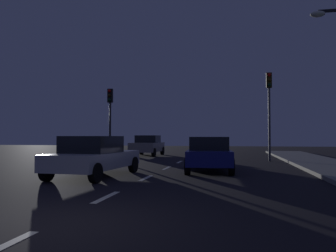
{
  "coord_description": "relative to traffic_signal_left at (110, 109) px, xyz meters",
  "views": [
    {
      "loc": [
        3.0,
        -5.12,
        1.47
      ],
      "look_at": [
        -0.73,
        14.28,
        2.09
      ],
      "focal_mm": 35.91,
      "sensor_mm": 36.0,
      "label": 1
    }
  ],
  "objects": [
    {
      "name": "lane_stripe_fifth",
      "position": [
        4.82,
        -1.55,
        -3.22
      ],
      "size": [
        0.16,
        1.6,
        0.01
      ],
      "primitive_type": "cube",
      "color": "silver",
      "rests_on": "ground_plane"
    },
    {
      "name": "car_adjacent_lane",
      "position": [
        2.82,
        -9.05,
        -2.47
      ],
      "size": [
        2.23,
        4.57,
        1.48
      ],
      "color": "silver",
      "rests_on": "ground_plane"
    },
    {
      "name": "car_stopped_ahead",
      "position": [
        6.84,
        -6.39,
        -2.49
      ],
      "size": [
        2.15,
        4.19,
        1.45
      ],
      "color": "navy",
      "rests_on": "ground_plane"
    },
    {
      "name": "lane_stripe_second",
      "position": [
        4.82,
        -12.95,
        -3.22
      ],
      "size": [
        0.16,
        1.6,
        0.01
      ],
      "primitive_type": "cube",
      "color": "silver",
      "rests_on": "ground_plane"
    },
    {
      "name": "lane_stripe_third",
      "position": [
        4.82,
        -9.15,
        -3.22
      ],
      "size": [
        0.16,
        1.6,
        0.01
      ],
      "primitive_type": "cube",
      "color": "silver",
      "rests_on": "ground_plane"
    },
    {
      "name": "traffic_signal_left",
      "position": [
        0.0,
        0.0,
        0.0
      ],
      "size": [
        0.32,
        0.38,
        4.58
      ],
      "color": "#2D2D30",
      "rests_on": "ground_plane"
    },
    {
      "name": "ground_plane",
      "position": [
        4.82,
        -8.55,
        -3.23
      ],
      "size": [
        80.0,
        80.0,
        0.0
      ],
      "primitive_type": "plane",
      "color": "black"
    },
    {
      "name": "traffic_signal_right",
      "position": [
        9.98,
        0.0,
        0.45
      ],
      "size": [
        0.32,
        0.38,
        5.27
      ],
      "color": "#4C4C51",
      "rests_on": "ground_plane"
    },
    {
      "name": "car_oncoming_far",
      "position": [
        1.37,
        4.46,
        -2.44
      ],
      "size": [
        2.0,
        3.97,
        1.56
      ],
      "color": "gray",
      "rests_on": "ground_plane"
    },
    {
      "name": "lane_stripe_fourth",
      "position": [
        4.82,
        -5.35,
        -3.22
      ],
      "size": [
        0.16,
        1.6,
        0.01
      ],
      "primitive_type": "cube",
      "color": "silver",
      "rests_on": "ground_plane"
    },
    {
      "name": "lane_stripe_sixth",
      "position": [
        4.82,
        2.25,
        -3.22
      ],
      "size": [
        0.16,
        1.6,
        0.01
      ],
      "primitive_type": "cube",
      "color": "silver",
      "rests_on": "ground_plane"
    }
  ]
}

